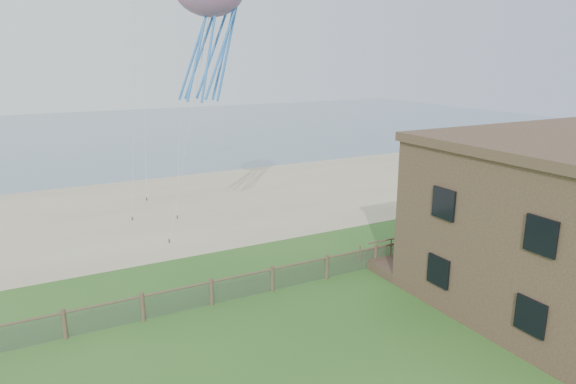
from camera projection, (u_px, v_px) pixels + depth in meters
name	position (u px, v px, depth m)	size (l,w,h in m)	color
ground	(344.00, 353.00, 19.01)	(160.00, 160.00, 0.00)	#2A5C1F
sand_beach	(176.00, 207.00, 37.79)	(72.00, 20.00, 0.02)	tan
ocean	(91.00, 133.00, 75.37)	(160.00, 68.00, 0.02)	slate
chainlink_fence	(272.00, 280.00, 23.99)	(36.20, 0.20, 1.25)	#493929
motel_deck	(485.00, 246.00, 29.13)	(15.00, 2.00, 0.50)	brown
picnic_table	(454.00, 284.00, 24.09)	(1.56, 1.18, 0.66)	brown
octopus_kite	(211.00, 28.00, 25.72)	(3.60, 2.54, 7.40)	#FF2A28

